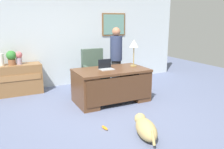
# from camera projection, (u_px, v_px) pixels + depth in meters

# --- Properties ---
(ground_plane) EXTENTS (12.00, 12.00, 0.00)m
(ground_plane) POSITION_uv_depth(u_px,v_px,m) (111.00, 114.00, 4.70)
(ground_plane) COLOR slate
(back_wall) EXTENTS (7.00, 0.16, 2.70)m
(back_wall) POSITION_uv_depth(u_px,v_px,m) (72.00, 38.00, 6.65)
(back_wall) COLOR silver
(back_wall) RESTS_ON ground_plane
(desk) EXTENTS (1.66, 0.96, 0.77)m
(desk) POSITION_uv_depth(u_px,v_px,m) (112.00, 84.00, 5.35)
(desk) COLOR brown
(desk) RESTS_ON ground_plane
(credenza) EXTENTS (1.47, 0.50, 0.77)m
(credenza) POSITION_uv_depth(u_px,v_px,m) (12.00, 80.00, 5.83)
(credenza) COLOR olive
(credenza) RESTS_ON ground_plane
(armchair) EXTENTS (0.60, 0.59, 1.11)m
(armchair) POSITION_uv_depth(u_px,v_px,m) (95.00, 72.00, 6.24)
(armchair) COLOR #475B4C
(armchair) RESTS_ON ground_plane
(person_standing) EXTENTS (0.32, 0.32, 1.68)m
(person_standing) POSITION_uv_depth(u_px,v_px,m) (116.00, 58.00, 6.20)
(person_standing) COLOR #262323
(person_standing) RESTS_ON ground_plane
(dog_lying) EXTENTS (0.46, 0.80, 0.30)m
(dog_lying) POSITION_uv_depth(u_px,v_px,m) (145.00, 128.00, 3.77)
(dog_lying) COLOR tan
(dog_lying) RESTS_ON ground_plane
(laptop) EXTENTS (0.32, 0.22, 0.22)m
(laptop) POSITION_uv_depth(u_px,v_px,m) (106.00, 67.00, 5.28)
(laptop) COLOR #B2B5BA
(laptop) RESTS_ON desk
(desk_lamp) EXTENTS (0.22, 0.22, 0.64)m
(desk_lamp) POSITION_uv_depth(u_px,v_px,m) (134.00, 45.00, 5.53)
(desk_lamp) COLOR #9E8447
(desk_lamp) RESTS_ON desk
(vase_with_flowers) EXTENTS (0.17, 0.17, 0.32)m
(vase_with_flowers) POSITION_uv_depth(u_px,v_px,m) (19.00, 57.00, 5.80)
(vase_with_flowers) COLOR #A994A8
(vase_with_flowers) RESTS_ON credenza
(vase_empty) EXTENTS (0.13, 0.13, 0.30)m
(vase_empty) POSITION_uv_depth(u_px,v_px,m) (1.00, 60.00, 5.63)
(vase_empty) COLOR silver
(vase_empty) RESTS_ON credenza
(potted_plant) EXTENTS (0.24, 0.24, 0.36)m
(potted_plant) POSITION_uv_depth(u_px,v_px,m) (11.00, 57.00, 5.72)
(potted_plant) COLOR brown
(potted_plant) RESTS_ON credenza
(dog_toy_bone) EXTENTS (0.07, 0.18, 0.05)m
(dog_toy_bone) POSITION_uv_depth(u_px,v_px,m) (105.00, 128.00, 4.05)
(dog_toy_bone) COLOR orange
(dog_toy_bone) RESTS_ON ground_plane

